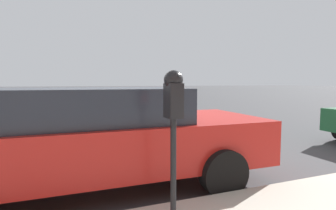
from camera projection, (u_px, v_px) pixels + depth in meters
name	position (u px, v px, depth m)	size (l,w,h in m)	color
ground_plane	(123.00, 161.00, 5.03)	(220.00, 220.00, 0.00)	#424244
parking_meter	(174.00, 106.00, 2.57)	(0.21, 0.19, 1.49)	black
car_red	(93.00, 135.00, 3.66)	(2.04, 4.92, 1.42)	#B21E19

